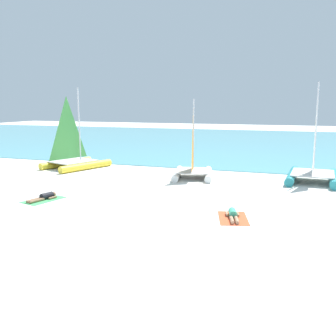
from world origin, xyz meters
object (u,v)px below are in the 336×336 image
at_px(sailboat_yellow, 74,157).
at_px(sunbather_right, 233,215).
at_px(sailboat_white, 193,166).
at_px(sunbather_left, 44,197).
at_px(towel_left, 43,200).
at_px(sailboat_teal, 313,167).
at_px(towel_right, 233,218).

bearing_deg(sailboat_yellow, sunbather_right, -13.40).
xyz_separation_m(sailboat_yellow, sailboat_white, (8.69, -0.52, -0.12)).
relative_size(sailboat_yellow, sunbather_right, 3.56).
bearing_deg(sunbather_left, sailboat_white, 69.55).
bearing_deg(sailboat_yellow, towel_left, -46.85).
xyz_separation_m(sailboat_teal, sunbather_right, (-3.10, -8.51, -0.71)).
relative_size(towel_left, towel_right, 1.00).
height_order(sunbather_left, sunbather_right, same).
distance_m(sailboat_teal, towel_left, 14.78).
height_order(sailboat_white, sunbather_right, sailboat_white).
xyz_separation_m(sailboat_teal, sailboat_yellow, (-15.54, -0.52, -0.02)).
relative_size(towel_left, sunbather_right, 1.23).
bearing_deg(sunbather_right, sailboat_white, 101.62).
bearing_deg(towel_right, sailboat_yellow, 147.09).
relative_size(sailboat_teal, towel_right, 2.98).
relative_size(sailboat_yellow, towel_right, 2.91).
distance_m(sailboat_yellow, sailboat_white, 8.70).
height_order(sunbather_left, towel_right, sunbather_left).
distance_m(sailboat_teal, sunbather_left, 14.72).
bearing_deg(sailboat_white, towel_right, -76.49).
distance_m(sailboat_teal, towel_right, 9.15).
distance_m(sailboat_white, towel_left, 9.19).
bearing_deg(sailboat_yellow, sailboat_teal, 21.24).
bearing_deg(sailboat_yellow, towel_right, -13.58).
bearing_deg(sailboat_white, towel_left, -136.88).
bearing_deg(towel_right, sailboat_teal, 70.20).
relative_size(sailboat_teal, sailboat_white, 1.20).
distance_m(towel_left, sunbather_left, 0.14).
height_order(sailboat_teal, towel_right, sailboat_teal).
relative_size(sunbather_left, towel_right, 0.82).
height_order(towel_right, sunbather_right, sunbather_right).
xyz_separation_m(sailboat_white, towel_right, (3.77, -7.54, -0.70)).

